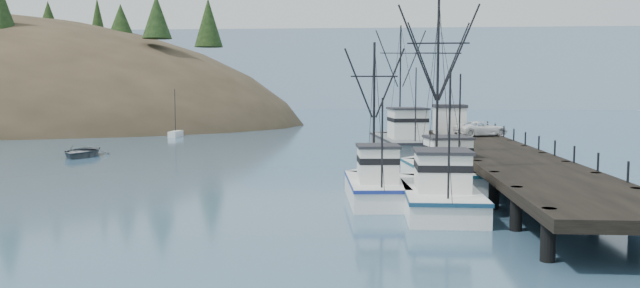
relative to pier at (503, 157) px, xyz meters
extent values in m
plane|color=#31516D|center=(-14.00, -16.00, -1.69)|extent=(400.00, 400.00, 0.00)
cube|color=black|center=(0.00, 0.00, 0.06)|extent=(6.00, 44.00, 0.50)
cylinder|color=black|center=(-2.60, -20.00, -0.69)|extent=(0.56, 0.56, 2.00)
cylinder|color=black|center=(-2.60, -15.00, -0.69)|extent=(0.56, 0.56, 2.00)
cylinder|color=black|center=(2.60, -15.00, -0.69)|extent=(0.56, 0.56, 2.00)
cylinder|color=black|center=(-2.60, -10.00, -0.69)|extent=(0.56, 0.56, 2.00)
cylinder|color=black|center=(2.60, -10.00, -0.69)|extent=(0.56, 0.56, 2.00)
cylinder|color=black|center=(-2.60, -5.00, -0.69)|extent=(0.56, 0.56, 2.00)
cylinder|color=black|center=(2.60, -5.00, -0.69)|extent=(0.56, 0.56, 2.00)
cylinder|color=black|center=(-2.60, 0.00, -0.69)|extent=(0.56, 0.56, 2.00)
cylinder|color=black|center=(2.60, 0.00, -0.69)|extent=(0.56, 0.56, 2.00)
cylinder|color=black|center=(-2.60, 5.00, -0.69)|extent=(0.56, 0.56, 2.00)
cylinder|color=black|center=(2.60, 5.00, -0.69)|extent=(0.56, 0.56, 2.00)
cylinder|color=black|center=(-2.60, 10.00, -0.69)|extent=(0.56, 0.56, 2.00)
cylinder|color=black|center=(2.60, 10.00, -0.69)|extent=(0.56, 0.56, 2.00)
cylinder|color=black|center=(-2.60, 15.00, -0.69)|extent=(0.56, 0.56, 2.00)
cylinder|color=black|center=(2.60, 15.00, -0.69)|extent=(0.56, 0.56, 2.00)
cylinder|color=black|center=(-2.60, 20.00, -0.69)|extent=(0.56, 0.56, 2.00)
cylinder|color=black|center=(2.60, 20.00, -0.69)|extent=(0.56, 0.56, 2.00)
cube|color=beige|center=(-52.00, 40.00, -0.29)|extent=(4.00, 5.00, 2.80)
cube|color=beige|center=(-58.00, 44.00, -0.29)|extent=(4.00, 5.00, 2.80)
cube|color=beige|center=(-48.00, 46.00, -0.29)|extent=(4.00, 5.00, 2.80)
cube|color=#9EB2C6|center=(-4.00, 154.00, -1.69)|extent=(360.00, 40.00, 26.00)
cube|color=silver|center=(-54.00, 169.00, -1.69)|extent=(180.00, 25.00, 18.00)
cube|color=white|center=(-45.08, 37.68, -1.39)|extent=(1.00, 3.50, 0.90)
cylinder|color=black|center=(-45.08, 37.68, 1.51)|extent=(0.08, 0.08, 6.00)
cube|color=white|center=(-37.02, 43.84, -1.39)|extent=(1.00, 3.50, 0.90)
cylinder|color=black|center=(-37.02, 43.84, 1.51)|extent=(0.08, 0.08, 6.00)
cube|color=white|center=(-48.04, 36.25, -1.39)|extent=(1.00, 3.50, 0.90)
cylinder|color=black|center=(-48.04, 36.25, 1.51)|extent=(0.08, 0.08, 6.00)
cube|color=white|center=(-57.35, 46.30, -1.39)|extent=(1.00, 3.50, 0.90)
cylinder|color=black|center=(-57.35, 46.30, 1.51)|extent=(0.08, 0.08, 6.00)
cube|color=white|center=(-57.67, 48.40, -1.39)|extent=(1.00, 3.50, 0.90)
cylinder|color=black|center=(-57.67, 48.40, 1.51)|extent=(0.08, 0.08, 6.00)
cube|color=white|center=(-34.22, 35.98, -1.39)|extent=(1.00, 3.50, 0.90)
cylinder|color=black|center=(-34.22, 35.98, 1.51)|extent=(0.08, 0.08, 6.00)
cube|color=white|center=(-56.22, 37.95, -1.39)|extent=(1.00, 3.50, 0.90)
cylinder|color=black|center=(-56.22, 37.95, 1.51)|extent=(0.08, 0.08, 6.00)
cube|color=white|center=(-58.78, 45.20, -1.39)|extent=(1.00, 3.50, 0.90)
cylinder|color=black|center=(-58.78, 45.20, 1.51)|extent=(0.08, 0.08, 6.00)
cube|color=white|center=(-5.52, -10.43, -1.24)|extent=(3.73, 9.51, 1.60)
cube|color=white|center=(-5.54, -5.68, -1.24)|extent=(3.71, 3.71, 1.60)
cube|color=navy|center=(-5.52, -10.43, -0.54)|extent=(3.81, 9.75, 0.18)
cube|color=silver|center=(-5.52, -11.64, 0.51)|extent=(2.60, 2.69, 1.90)
cube|color=#26262B|center=(-5.52, -11.64, 1.54)|extent=(2.82, 2.93, 0.16)
cylinder|color=black|center=(-5.53, -8.96, 4.59)|extent=(0.14, 0.14, 10.06)
cylinder|color=black|center=(-5.51, -14.08, 2.58)|extent=(0.10, 0.10, 6.04)
cube|color=white|center=(-8.81, -8.22, -1.24)|extent=(3.72, 7.72, 1.60)
cube|color=white|center=(-9.18, -4.50, -1.24)|extent=(3.00, 3.00, 1.60)
cube|color=navy|center=(-8.81, -8.22, -0.54)|extent=(3.80, 7.92, 0.18)
cube|color=silver|center=(-8.72, -9.17, 0.51)|extent=(2.30, 2.30, 1.90)
cube|color=#26262B|center=(-8.72, -9.17, 1.54)|extent=(2.50, 2.51, 0.16)
cylinder|color=black|center=(-8.93, -7.07, 3.43)|extent=(0.14, 0.14, 7.75)
cylinder|color=black|center=(-8.54, -11.07, 1.88)|extent=(0.10, 0.10, 4.65)
cube|color=white|center=(-4.34, -1.69, -1.24)|extent=(5.03, 9.79, 1.60)
cube|color=white|center=(-5.08, 2.92, -1.24)|extent=(3.55, 3.55, 1.60)
cube|color=navy|center=(-4.34, -1.69, -0.54)|extent=(5.14, 10.03, 0.18)
cube|color=silver|center=(-4.15, -2.87, 0.51)|extent=(2.90, 3.00, 1.90)
cube|color=#26262B|center=(-4.15, -2.87, 1.54)|extent=(3.15, 3.27, 0.16)
cylinder|color=black|center=(-4.57, -0.27, 4.54)|extent=(0.14, 0.14, 9.97)
cylinder|color=black|center=(-3.77, -5.23, 2.55)|extent=(0.10, 0.10, 5.98)
cube|color=slate|center=(-5.94, 14.88, -0.94)|extent=(6.12, 13.04, 2.20)
cube|color=slate|center=(-6.85, 21.08, -0.94)|extent=(4.31, 4.31, 2.20)
cube|color=black|center=(-5.94, 14.88, 0.06)|extent=(6.25, 13.37, 0.18)
cube|color=silver|center=(-5.71, 13.29, 1.46)|extent=(3.52, 3.94, 2.60)
cube|color=#26262B|center=(-5.71, 13.29, 2.84)|extent=(3.83, 4.30, 0.16)
cylinder|color=black|center=(-6.22, 16.79, 5.36)|extent=(0.14, 0.14, 10.40)
cylinder|color=black|center=(-5.24, 10.11, 3.28)|extent=(0.10, 0.10, 6.24)
cube|color=silver|center=(-1.50, 17.01, 1.56)|extent=(2.80, 3.00, 2.50)
cube|color=#26262B|center=(-1.50, 17.01, 2.96)|extent=(3.00, 3.20, 0.30)
imported|color=white|center=(1.02, 14.25, 0.99)|extent=(5.35, 3.82, 1.35)
imported|color=#53585C|center=(-35.93, 12.62, -1.69)|extent=(4.74, 6.25, 1.21)
camera|label=1|loc=(-9.29, -43.18, 4.75)|focal=35.00mm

